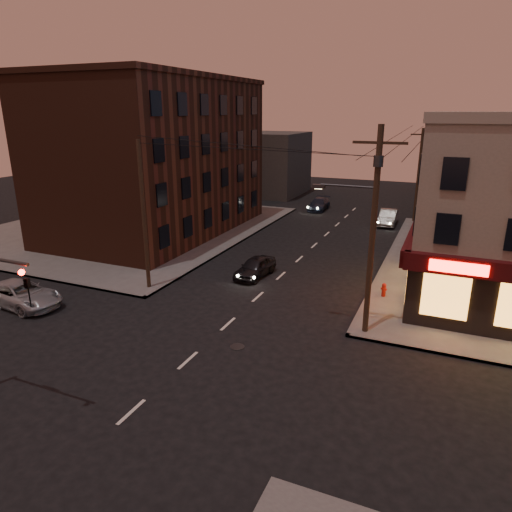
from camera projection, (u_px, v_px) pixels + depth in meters
The scene contains 14 objects.
ground at pixel (188, 360), 20.46m from camera, with size 120.00×120.00×0.00m, color black.
sidewalk_nw at pixel (131, 227), 43.85m from camera, with size 24.00×28.00×0.15m, color #514F4C.
brick_apartment at pixel (157, 159), 40.53m from camera, with size 12.00×20.00×13.00m, color #432115.
bg_building_ne_a at pixel (495, 183), 47.36m from camera, with size 10.00×12.00×7.00m, color #3F3D3A.
bg_building_nw at pixel (268, 163), 60.89m from camera, with size 9.00×10.00×8.00m, color #3F3D3A.
bg_building_ne_b at pixel (471, 172), 60.51m from camera, with size 8.00×8.00×6.00m, color #3F3D3A.
utility_pole_main at pixel (371, 222), 21.26m from camera, with size 4.20×0.44×10.00m.
utility_pole_far at pixel (418, 176), 44.48m from camera, with size 0.26×0.26×9.00m, color #382619.
utility_pole_west at pixel (144, 217), 27.30m from camera, with size 0.24×0.24×9.00m, color #382619.
suv_cross at pixel (22, 294), 26.00m from camera, with size 2.32×5.04×1.40m, color #999CA1.
sedan_near at pixel (255, 267), 30.66m from camera, with size 1.57×3.90×1.33m, color black.
sedan_mid at pixel (388, 217), 44.71m from camera, with size 1.55×4.46×1.47m, color slate.
sedan_far at pixel (319, 204), 51.41m from camera, with size 1.83×4.50×1.31m, color #181F30.
fire_hydrant at pixel (384, 289), 27.04m from camera, with size 0.37×0.37×0.82m.
Camera 1 is at (9.97, -15.38, 10.69)m, focal length 32.00 mm.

